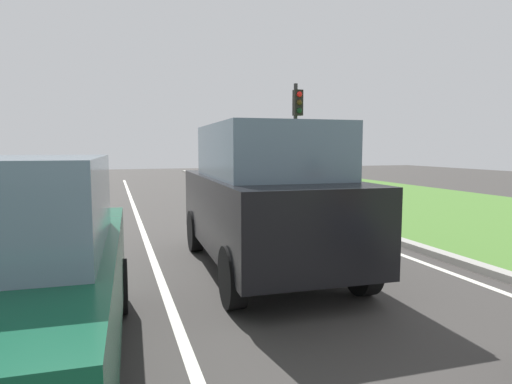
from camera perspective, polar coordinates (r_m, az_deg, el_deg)
The scene contains 8 objects.
ground_plane at distance 11.42m, azimuth -11.31°, elevation -4.05°, with size 60.00×60.00×0.00m, color #383533.
lane_line_center at distance 11.36m, azimuth -14.83°, elevation -4.16°, with size 0.12×32.00×0.01m, color silver.
lane_line_right_edge at distance 12.36m, azimuth 5.51°, elevation -3.20°, with size 0.12×32.00×0.01m, color silver.
grass_verge_right at distance 15.00m, azimuth 22.94°, elevation -1.94°, with size 9.00×48.00×0.06m, color #47752D.
curb_right at distance 12.56m, azimuth 7.61°, elevation -2.82°, with size 0.24×48.00×0.12m, color #9E9B93.
car_suv_ahead at distance 6.84m, azimuth 1.19°, elevation -0.61°, with size 2.09×4.56×2.28m.
car_sedan_left_lane at distance 3.96m, azimuth -30.40°, elevation -9.78°, with size 1.97×4.36×1.86m.
traffic_light_near_right at distance 15.93m, azimuth 5.34°, elevation 9.11°, with size 0.32×0.50×4.22m.
Camera 1 is at (-1.31, 2.82, 1.93)m, focal length 30.69 mm.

